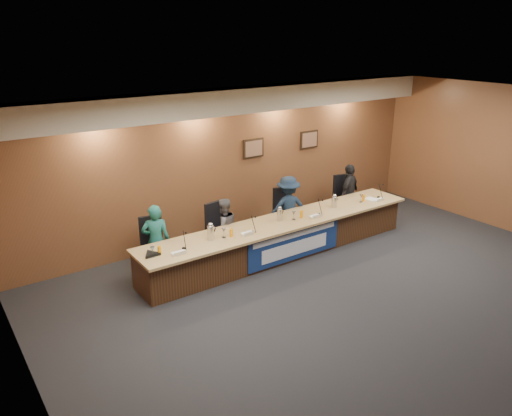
# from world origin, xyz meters

# --- Properties ---
(floor) EXTENTS (10.00, 10.00, 0.00)m
(floor) POSITION_xyz_m (0.00, 0.00, 0.00)
(floor) COLOR black
(floor) RESTS_ON ground
(ceiling) EXTENTS (10.00, 8.00, 0.04)m
(ceiling) POSITION_xyz_m (0.00, 0.00, 3.20)
(ceiling) COLOR silver
(ceiling) RESTS_ON wall_back
(wall_back) EXTENTS (10.00, 0.04, 3.20)m
(wall_back) POSITION_xyz_m (0.00, 4.00, 1.60)
(wall_back) COLOR brown
(wall_back) RESTS_ON floor
(wall_left) EXTENTS (0.04, 8.00, 3.20)m
(wall_left) POSITION_xyz_m (-5.00, 0.00, 1.60)
(wall_left) COLOR brown
(wall_left) RESTS_ON floor
(soffit) EXTENTS (10.00, 0.50, 0.50)m
(soffit) POSITION_xyz_m (0.00, 3.75, 2.95)
(soffit) COLOR beige
(soffit) RESTS_ON wall_back
(dais_body) EXTENTS (6.00, 0.80, 0.70)m
(dais_body) POSITION_xyz_m (0.00, 2.40, 0.35)
(dais_body) COLOR #3D2312
(dais_body) RESTS_ON floor
(dais_top) EXTENTS (6.10, 0.95, 0.05)m
(dais_top) POSITION_xyz_m (0.00, 2.35, 0.72)
(dais_top) COLOR tan
(dais_top) RESTS_ON dais_body
(banner) EXTENTS (2.20, 0.02, 0.65)m
(banner) POSITION_xyz_m (0.00, 1.99, 0.38)
(banner) COLOR navy
(banner) RESTS_ON dais_body
(banner_text_upper) EXTENTS (2.00, 0.01, 0.10)m
(banner_text_upper) POSITION_xyz_m (0.00, 1.97, 0.58)
(banner_text_upper) COLOR silver
(banner_text_upper) RESTS_ON banner
(banner_text_lower) EXTENTS (1.60, 0.01, 0.28)m
(banner_text_lower) POSITION_xyz_m (0.00, 1.97, 0.30)
(banner_text_lower) COLOR silver
(banner_text_lower) RESTS_ON banner
(wall_photo_left) EXTENTS (0.52, 0.04, 0.42)m
(wall_photo_left) POSITION_xyz_m (0.40, 3.97, 1.85)
(wall_photo_left) COLOR black
(wall_photo_left) RESTS_ON wall_back
(wall_photo_right) EXTENTS (0.52, 0.04, 0.42)m
(wall_photo_right) POSITION_xyz_m (2.00, 3.97, 1.85)
(wall_photo_right) COLOR black
(wall_photo_right) RESTS_ON wall_back
(panelist_a) EXTENTS (0.60, 0.50, 1.39)m
(panelist_a) POSITION_xyz_m (-2.43, 2.99, 0.69)
(panelist_a) COLOR #185951
(panelist_a) RESTS_ON floor
(panelist_b) EXTENTS (0.62, 0.49, 1.23)m
(panelist_b) POSITION_xyz_m (-1.00, 2.99, 0.61)
(panelist_b) COLOR #504E54
(panelist_b) RESTS_ON floor
(panelist_c) EXTENTS (1.02, 0.77, 1.40)m
(panelist_c) POSITION_xyz_m (0.62, 2.99, 0.70)
(panelist_c) COLOR #122237
(panelist_c) RESTS_ON floor
(panelist_d) EXTENTS (0.89, 0.62, 1.39)m
(panelist_d) POSITION_xyz_m (2.43, 2.99, 0.70)
(panelist_d) COLOR black
(panelist_d) RESTS_ON floor
(office_chair_a) EXTENTS (0.57, 0.57, 0.08)m
(office_chair_a) POSITION_xyz_m (-2.43, 3.09, 0.48)
(office_chair_a) COLOR black
(office_chair_a) RESTS_ON floor
(office_chair_b) EXTENTS (0.55, 0.55, 0.08)m
(office_chair_b) POSITION_xyz_m (-1.00, 3.09, 0.48)
(office_chair_b) COLOR black
(office_chair_b) RESTS_ON floor
(office_chair_c) EXTENTS (0.62, 0.62, 0.08)m
(office_chair_c) POSITION_xyz_m (0.62, 3.09, 0.48)
(office_chair_c) COLOR black
(office_chair_c) RESTS_ON floor
(office_chair_d) EXTENTS (0.57, 0.57, 0.08)m
(office_chair_d) POSITION_xyz_m (2.43, 3.09, 0.48)
(office_chair_d) COLOR black
(office_chair_d) RESTS_ON floor
(nameplate_a) EXTENTS (0.24, 0.08, 0.10)m
(nameplate_a) POSITION_xyz_m (-2.40, 2.09, 0.80)
(nameplate_a) COLOR white
(nameplate_a) RESTS_ON dais_top
(microphone_a) EXTENTS (0.07, 0.07, 0.02)m
(microphone_a) POSITION_xyz_m (-2.22, 2.29, 0.76)
(microphone_a) COLOR black
(microphone_a) RESTS_ON dais_top
(juice_glass_a) EXTENTS (0.06, 0.06, 0.15)m
(juice_glass_a) POSITION_xyz_m (-2.67, 2.31, 0.82)
(juice_glass_a) COLOR orange
(juice_glass_a) RESTS_ON dais_top
(water_glass_a) EXTENTS (0.08, 0.08, 0.18)m
(water_glass_a) POSITION_xyz_m (-2.80, 2.29, 0.84)
(water_glass_a) COLOR silver
(water_glass_a) RESTS_ON dais_top
(nameplate_b) EXTENTS (0.24, 0.08, 0.10)m
(nameplate_b) POSITION_xyz_m (-0.98, 2.13, 0.80)
(nameplate_b) COLOR white
(nameplate_b) RESTS_ON dais_top
(microphone_b) EXTENTS (0.07, 0.07, 0.02)m
(microphone_b) POSITION_xyz_m (-0.84, 2.23, 0.76)
(microphone_b) COLOR black
(microphone_b) RESTS_ON dais_top
(juice_glass_b) EXTENTS (0.06, 0.06, 0.15)m
(juice_glass_b) POSITION_xyz_m (-1.27, 2.27, 0.82)
(juice_glass_b) COLOR orange
(juice_glass_b) RESTS_ON dais_top
(water_glass_b) EXTENTS (0.08, 0.08, 0.18)m
(water_glass_b) POSITION_xyz_m (-1.40, 2.31, 0.84)
(water_glass_b) COLOR silver
(water_glass_b) RESTS_ON dais_top
(nameplate_c) EXTENTS (0.24, 0.08, 0.10)m
(nameplate_c) POSITION_xyz_m (0.63, 2.09, 0.80)
(nameplate_c) COLOR white
(nameplate_c) RESTS_ON dais_top
(microphone_c) EXTENTS (0.07, 0.07, 0.02)m
(microphone_c) POSITION_xyz_m (0.81, 2.23, 0.76)
(microphone_c) COLOR black
(microphone_c) RESTS_ON dais_top
(juice_glass_c) EXTENTS (0.06, 0.06, 0.15)m
(juice_glass_c) POSITION_xyz_m (0.39, 2.28, 0.82)
(juice_glass_c) COLOR orange
(juice_glass_c) RESTS_ON dais_top
(water_glass_c) EXTENTS (0.08, 0.08, 0.18)m
(water_glass_c) POSITION_xyz_m (0.20, 2.28, 0.84)
(water_glass_c) COLOR silver
(water_glass_c) RESTS_ON dais_top
(nameplate_d) EXTENTS (0.24, 0.08, 0.10)m
(nameplate_d) POSITION_xyz_m (2.46, 2.06, 0.80)
(nameplate_d) COLOR white
(nameplate_d) RESTS_ON dais_top
(microphone_d) EXTENTS (0.07, 0.07, 0.02)m
(microphone_d) POSITION_xyz_m (2.64, 2.27, 0.76)
(microphone_d) COLOR black
(microphone_d) RESTS_ON dais_top
(juice_glass_d) EXTENTS (0.06, 0.06, 0.15)m
(juice_glass_d) POSITION_xyz_m (2.18, 2.29, 0.82)
(juice_glass_d) COLOR orange
(juice_glass_d) RESTS_ON dais_top
(water_glass_d) EXTENTS (0.08, 0.08, 0.18)m
(water_glass_d) POSITION_xyz_m (2.07, 2.27, 0.84)
(water_glass_d) COLOR silver
(water_glass_d) RESTS_ON dais_top
(carafe_left) EXTENTS (0.13, 0.13, 0.26)m
(carafe_left) POSITION_xyz_m (-1.65, 2.36, 0.88)
(carafe_left) COLOR silver
(carafe_left) RESTS_ON dais_top
(carafe_mid) EXTENTS (0.11, 0.11, 0.24)m
(carafe_mid) POSITION_xyz_m (-0.06, 2.40, 0.87)
(carafe_mid) COLOR silver
(carafe_mid) RESTS_ON dais_top
(carafe_right) EXTENTS (0.12, 0.12, 0.23)m
(carafe_right) POSITION_xyz_m (1.37, 2.37, 0.86)
(carafe_right) COLOR silver
(carafe_right) RESTS_ON dais_top
(speakerphone) EXTENTS (0.32, 0.32, 0.05)m
(speakerphone) POSITION_xyz_m (-2.80, 2.35, 0.78)
(speakerphone) COLOR black
(speakerphone) RESTS_ON dais_top
(paper_stack) EXTENTS (0.26, 0.33, 0.01)m
(paper_stack) POSITION_xyz_m (2.42, 2.27, 0.75)
(paper_stack) COLOR white
(paper_stack) RESTS_ON dais_top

